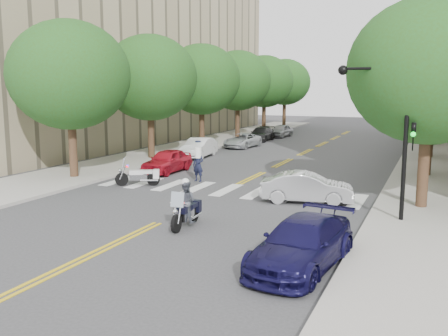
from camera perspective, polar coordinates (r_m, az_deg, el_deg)
The scene contains 27 objects.
ground at distance 18.55m, azimuth -7.59°, elevation -6.28°, with size 140.00×140.00×0.00m, color #38383A.
sidewalk_left at distance 42.04m, azimuth -3.39°, elevation 2.57°, with size 5.00×60.00×0.15m, color #9E9991.
sidewalk_right at distance 37.63m, azimuth 23.45°, elevation 1.04°, with size 5.00×60.00×0.15m, color #9E9991.
building_left at distance 54.76m, azimuth -17.79°, elevation 16.21°, with size 26.00×44.00×24.00m, color tan.
tree_l_0 at distance 27.93m, azimuth -17.25°, elevation 10.09°, with size 6.40×6.40×8.45m.
tree_l_1 at distance 34.43m, azimuth -8.48°, elevation 10.16°, with size 6.40×6.40×8.45m.
tree_l_2 at distance 41.45m, azimuth -2.58°, elevation 10.07°, with size 6.40×6.40×8.45m.
tree_l_3 at distance 48.78m, azimuth 1.57°, elevation 9.95°, with size 6.40×6.40×8.45m.
tree_l_4 at distance 56.29m, azimuth 4.63°, elevation 9.82°, with size 6.40×6.40×8.45m.
tree_l_5 at distance 63.92m, azimuth 6.96°, elevation 9.71°, with size 6.40×6.40×8.45m.
tree_r_0 at distance 21.33m, azimuth 22.45°, elevation 10.21°, with size 6.40×6.40×8.45m.
tree_r_1 at distance 29.33m, azimuth 22.74°, elevation 9.73°, with size 6.40×6.40×8.45m.
tree_r_2 at distance 37.33m, azimuth 22.91°, elevation 9.46°, with size 6.40×6.40×8.45m.
tree_r_3 at distance 45.32m, azimuth 23.02°, elevation 9.28°, with size 6.40×6.40×8.45m.
tree_r_4 at distance 53.32m, azimuth 23.09°, elevation 9.16°, with size 6.40×6.40×8.45m.
tree_r_5 at distance 61.32m, azimuth 23.15°, elevation 9.07°, with size 6.40×6.40×8.45m.
traffic_signal_pole at distance 18.91m, azimuth 18.68°, elevation 5.07°, with size 2.82×0.42×6.00m.
motorcycle_police at distance 17.86m, azimuth -4.33°, elevation -4.23°, with size 0.76×2.18×1.76m.
motorcycle_parked at distance 25.54m, azimuth -9.40°, elevation -0.88°, with size 2.10×1.28×1.46m.
officer_standing at distance 26.36m, azimuth -2.96°, elevation 0.34°, with size 0.63×0.42×1.74m, color black.
convertible at distance 21.83m, azimuth 9.45°, elevation -2.21°, with size 1.38×3.97×1.31m, color silver.
sedan_blue at distance 14.04m, azimuth 8.92°, elevation -8.54°, with size 1.89×4.66×1.35m, color #100D37.
parked_car_a at distance 29.32m, azimuth -6.51°, elevation 0.82°, with size 1.61×3.99×1.36m, color red.
parked_car_b at distance 35.49m, azimuth -2.89°, elevation 2.34°, with size 1.45×4.16×1.37m, color white.
parked_car_c at distance 41.30m, azimuth 2.12°, elevation 3.16°, with size 1.91×4.15×1.15m, color #B1B5B9.
parked_car_d at distance 46.54m, azimuth 4.26°, elevation 3.88°, with size 1.75×4.31×1.25m, color black.
parked_car_e at distance 50.30m, azimuth 6.50°, elevation 4.26°, with size 1.51×3.74×1.28m, color #A2A3A7.
Camera 1 is at (9.23, -15.32, 4.93)m, focal length 40.00 mm.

